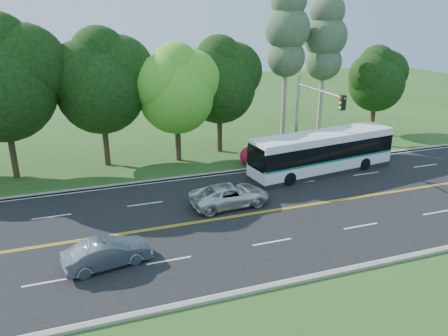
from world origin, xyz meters
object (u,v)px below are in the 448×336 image
object	(u,v)px
traffic_signal	(310,111)
suv	(230,195)
transit_bus	(322,153)
sedan	(107,253)

from	to	relation	value
traffic_signal	suv	bearing A→B (deg)	-152.86
transit_bus	suv	xyz separation A→B (m)	(-8.51, -3.41, -0.81)
suv	transit_bus	bearing A→B (deg)	-71.69
traffic_signal	suv	xyz separation A→B (m)	(-7.52, -3.85, -3.96)
traffic_signal	transit_bus	size ratio (longest dim) A/B	0.60
transit_bus	sedan	size ratio (longest dim) A/B	2.89
sedan	suv	distance (m)	9.02
sedan	suv	bearing A→B (deg)	-70.38
transit_bus	suv	world-z (taller)	transit_bus
transit_bus	suv	size ratio (longest dim) A/B	2.37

